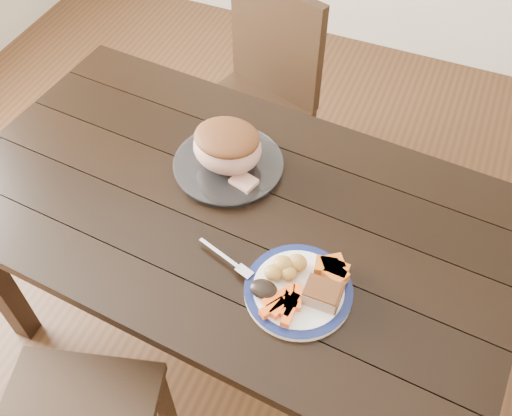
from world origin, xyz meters
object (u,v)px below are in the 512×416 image
at_px(serving_platter, 228,166).
at_px(pork_slice, 322,294).
at_px(dinner_plate, 298,291).
at_px(dining_table, 234,226).
at_px(roast_joint, 227,148).
at_px(carving_knife, 242,173).
at_px(chair_far, 257,93).
at_px(fork, 229,261).

height_order(serving_platter, pork_slice, pork_slice).
bearing_deg(dinner_plate, dining_table, 144.18).
distance_m(roast_joint, carving_knife, 0.09).
height_order(chair_far, carving_knife, chair_far).
bearing_deg(dinner_plate, carving_knife, 132.73).
xyz_separation_m(dining_table, roast_joint, (-0.07, 0.13, 0.18)).
relative_size(dinner_plate, carving_knife, 0.91).
distance_m(chair_far, carving_knife, 0.69).
distance_m(fork, carving_knife, 0.32).
bearing_deg(roast_joint, serving_platter, 0.00).
distance_m(serving_platter, fork, 0.35).
height_order(dining_table, dinner_plate, dinner_plate).
bearing_deg(chair_far, dining_table, 124.85).
xyz_separation_m(fork, roast_joint, (-0.15, 0.31, 0.06)).
relative_size(chair_far, dinner_plate, 3.42).
xyz_separation_m(dinner_plate, roast_joint, (-0.34, 0.32, 0.08)).
bearing_deg(carving_knife, serving_platter, -164.83).
xyz_separation_m(pork_slice, fork, (-0.25, 0.01, -0.02)).
relative_size(dining_table, pork_slice, 19.02).
relative_size(dinner_plate, pork_slice, 3.11).
relative_size(dining_table, serving_platter, 5.22).
bearing_deg(dinner_plate, fork, 177.63).
distance_m(fork, roast_joint, 0.35).
xyz_separation_m(dinner_plate, serving_platter, (-0.34, 0.32, 0.00)).
bearing_deg(serving_platter, roast_joint, 180.00).
distance_m(serving_platter, pork_slice, 0.52).
distance_m(dining_table, serving_platter, 0.18).
bearing_deg(roast_joint, carving_knife, -9.67).
relative_size(dinner_plate, fork, 1.56).
height_order(chair_far, dinner_plate, chair_far).
bearing_deg(chair_far, carving_knife, 126.16).
height_order(pork_slice, roast_joint, roast_joint).
bearing_deg(pork_slice, carving_knife, 137.69).
bearing_deg(carving_knife, pork_slice, -17.48).
height_order(dinner_plate, pork_slice, pork_slice).
distance_m(pork_slice, carving_knife, 0.48).
xyz_separation_m(chair_far, pork_slice, (0.56, -0.93, 0.27)).
relative_size(chair_far, carving_knife, 3.11).
bearing_deg(dining_table, dinner_plate, -35.82).
xyz_separation_m(serving_platter, carving_knife, (0.05, -0.01, -0.00)).
height_order(pork_slice, carving_knife, pork_slice).
bearing_deg(dining_table, chair_far, 107.49).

